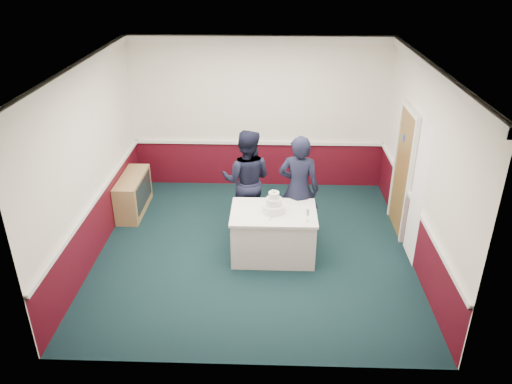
{
  "coord_description": "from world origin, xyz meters",
  "views": [
    {
      "loc": [
        0.27,
        -6.89,
        4.48
      ],
      "look_at": [
        0.03,
        -0.1,
        1.1
      ],
      "focal_mm": 35.0,
      "sensor_mm": 36.0,
      "label": 1
    }
  ],
  "objects_px": {
    "cake_knife": "(272,218)",
    "champagne_flute": "(308,213)",
    "sideboard": "(133,194)",
    "wedding_cake": "(274,205)",
    "cake_table": "(273,233)",
    "person_woman": "(299,189)",
    "person_man": "(247,180)"
  },
  "relations": [
    {
      "from": "wedding_cake",
      "to": "cake_knife",
      "type": "relative_size",
      "value": 1.65
    },
    {
      "from": "wedding_cake",
      "to": "person_man",
      "type": "height_order",
      "value": "person_man"
    },
    {
      "from": "cake_knife",
      "to": "champagne_flute",
      "type": "xyz_separation_m",
      "value": [
        0.53,
        -0.08,
        0.14
      ]
    },
    {
      "from": "cake_table",
      "to": "wedding_cake",
      "type": "relative_size",
      "value": 3.63
    },
    {
      "from": "sideboard",
      "to": "person_man",
      "type": "xyz_separation_m",
      "value": [
        2.12,
        -0.49,
        0.54
      ]
    },
    {
      "from": "sideboard",
      "to": "person_man",
      "type": "bearing_deg",
      "value": -13.02
    },
    {
      "from": "sideboard",
      "to": "cake_knife",
      "type": "bearing_deg",
      "value": -31.81
    },
    {
      "from": "sideboard",
      "to": "champagne_flute",
      "type": "distance_m",
      "value": 3.55
    },
    {
      "from": "wedding_cake",
      "to": "cake_knife",
      "type": "height_order",
      "value": "wedding_cake"
    },
    {
      "from": "cake_knife",
      "to": "person_man",
      "type": "relative_size",
      "value": 0.12
    },
    {
      "from": "cake_table",
      "to": "cake_knife",
      "type": "height_order",
      "value": "cake_knife"
    },
    {
      "from": "cake_table",
      "to": "champagne_flute",
      "type": "xyz_separation_m",
      "value": [
        0.5,
        -0.28,
        0.53
      ]
    },
    {
      "from": "wedding_cake",
      "to": "cake_knife",
      "type": "bearing_deg",
      "value": -98.53
    },
    {
      "from": "person_woman",
      "to": "person_man",
      "type": "bearing_deg",
      "value": -11.91
    },
    {
      "from": "sideboard",
      "to": "wedding_cake",
      "type": "distance_m",
      "value": 2.98
    },
    {
      "from": "cake_table",
      "to": "person_man",
      "type": "bearing_deg",
      "value": 117.27
    },
    {
      "from": "wedding_cake",
      "to": "cake_knife",
      "type": "distance_m",
      "value": 0.23
    },
    {
      "from": "cake_table",
      "to": "wedding_cake",
      "type": "distance_m",
      "value": 0.5
    },
    {
      "from": "sideboard",
      "to": "champagne_flute",
      "type": "bearing_deg",
      "value": -28.35
    },
    {
      "from": "champagne_flute",
      "to": "person_man",
      "type": "xyz_separation_m",
      "value": [
        -0.96,
        1.17,
        -0.03
      ]
    },
    {
      "from": "wedding_cake",
      "to": "person_woman",
      "type": "xyz_separation_m",
      "value": [
        0.4,
        0.55,
        0.02
      ]
    },
    {
      "from": "cake_table",
      "to": "champagne_flute",
      "type": "height_order",
      "value": "champagne_flute"
    },
    {
      "from": "wedding_cake",
      "to": "person_woman",
      "type": "height_order",
      "value": "person_woman"
    },
    {
      "from": "person_man",
      "to": "wedding_cake",
      "type": "bearing_deg",
      "value": 123.99
    },
    {
      "from": "sideboard",
      "to": "wedding_cake",
      "type": "relative_size",
      "value": 3.3
    },
    {
      "from": "cake_table",
      "to": "cake_knife",
      "type": "bearing_deg",
      "value": -98.53
    },
    {
      "from": "cake_table",
      "to": "sideboard",
      "type": "bearing_deg",
      "value": 151.82
    },
    {
      "from": "sideboard",
      "to": "wedding_cake",
      "type": "xyz_separation_m",
      "value": [
        2.58,
        -1.38,
        0.55
      ]
    },
    {
      "from": "wedding_cake",
      "to": "person_man",
      "type": "relative_size",
      "value": 0.2
    },
    {
      "from": "cake_table",
      "to": "person_woman",
      "type": "bearing_deg",
      "value": 53.6
    },
    {
      "from": "wedding_cake",
      "to": "champagne_flute",
      "type": "relative_size",
      "value": 1.78
    },
    {
      "from": "cake_knife",
      "to": "champagne_flute",
      "type": "height_order",
      "value": "champagne_flute"
    }
  ]
}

